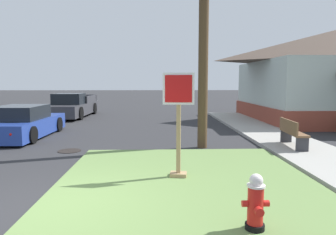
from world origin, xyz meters
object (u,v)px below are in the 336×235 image
(parked_sedan_blue, at_px, (23,123))
(stop_sign, at_px, (178,128))
(pickup_truck_charcoal, at_px, (73,107))
(manhole_cover, at_px, (69,151))
(street_bench, at_px, (292,132))
(fire_hydrant, at_px, (256,204))

(parked_sedan_blue, bearing_deg, stop_sign, -43.99)
(parked_sedan_blue, xyz_separation_m, pickup_truck_charcoal, (-0.02, 7.12, 0.07))
(stop_sign, height_order, pickup_truck_charcoal, stop_sign)
(manhole_cover, relative_size, pickup_truck_charcoal, 0.12)
(pickup_truck_charcoal, bearing_deg, manhole_cover, -75.48)
(stop_sign, height_order, manhole_cover, stop_sign)
(manhole_cover, xyz_separation_m, pickup_truck_charcoal, (-2.50, 9.66, 0.61))
(street_bench, bearing_deg, pickup_truck_charcoal, 134.23)
(pickup_truck_charcoal, xyz_separation_m, street_bench, (9.50, -9.76, -0.03))
(street_bench, bearing_deg, fire_hydrant, -118.32)
(manhole_cover, relative_size, street_bench, 0.44)
(stop_sign, relative_size, street_bench, 1.41)
(parked_sedan_blue, relative_size, street_bench, 2.77)
(fire_hydrant, height_order, street_bench, street_bench)
(stop_sign, height_order, street_bench, stop_sign)
(manhole_cover, distance_m, pickup_truck_charcoal, 10.00)
(fire_hydrant, xyz_separation_m, street_bench, (2.88, 5.34, 0.13))
(fire_hydrant, height_order, manhole_cover, fire_hydrant)
(fire_hydrant, height_order, parked_sedan_blue, parked_sedan_blue)
(stop_sign, bearing_deg, manhole_cover, 137.42)
(manhole_cover, height_order, parked_sedan_blue, parked_sedan_blue)
(fire_hydrant, bearing_deg, manhole_cover, 127.15)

